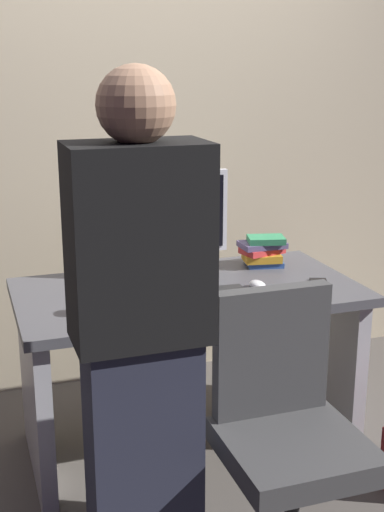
{
  "coord_description": "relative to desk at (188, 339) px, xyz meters",
  "views": [
    {
      "loc": [
        -0.86,
        -2.58,
        1.64
      ],
      "look_at": [
        0.0,
        -0.05,
        0.89
      ],
      "focal_mm": 48.47,
      "sensor_mm": 36.0,
      "label": 1
    }
  ],
  "objects": [
    {
      "name": "cup_near_keyboard",
      "position": [
        -0.42,
        -0.19,
        0.28
      ],
      "size": [
        0.08,
        0.08,
        0.1
      ],
      "primitive_type": "cylinder",
      "color": "#D84C3F",
      "rests_on": "desk"
    },
    {
      "name": "cell_phone",
      "position": [
        0.54,
        -0.14,
        0.23
      ],
      "size": [
        0.12,
        0.16,
        0.01
      ],
      "primitive_type": "cube",
      "rotation": [
        0.0,
        0.0,
        -0.35
      ],
      "color": "black",
      "rests_on": "desk"
    },
    {
      "name": "ground_plane",
      "position": [
        0.0,
        0.0,
        -0.51
      ],
      "size": [
        9.0,
        9.0,
        0.0
      ],
      "primitive_type": "plane",
      "color": "#4C4742"
    },
    {
      "name": "desk",
      "position": [
        0.0,
        0.0,
        0.0
      ],
      "size": [
        1.41,
        0.75,
        0.74
      ],
      "color": "#4C4C51",
      "rests_on": "ground"
    },
    {
      "name": "office_chair",
      "position": [
        0.07,
        -0.8,
        -0.08
      ],
      "size": [
        0.52,
        0.52,
        0.94
      ],
      "color": "black",
      "rests_on": "ground"
    },
    {
      "name": "mouse",
      "position": [
        0.27,
        -0.11,
        0.25
      ],
      "size": [
        0.06,
        0.1,
        0.03
      ],
      "primitive_type": "ellipsoid",
      "color": "white",
      "rests_on": "desk"
    },
    {
      "name": "wall_back",
      "position": [
        0.0,
        0.85,
        0.99
      ],
      "size": [
        6.4,
        0.1,
        3.0
      ],
      "primitive_type": "cube",
      "color": "tan",
      "rests_on": "ground"
    },
    {
      "name": "person_at_desk",
      "position": [
        -0.39,
        -0.73,
        0.33
      ],
      "size": [
        0.4,
        0.24,
        1.64
      ],
      "color": "#262838",
      "rests_on": "ground"
    },
    {
      "name": "book_stack",
      "position": [
        0.43,
        0.19,
        0.3
      ],
      "size": [
        0.21,
        0.17,
        0.14
      ],
      "color": "#3359A5",
      "rests_on": "desk"
    },
    {
      "name": "keyboard",
      "position": [
        -0.02,
        -0.13,
        0.24
      ],
      "size": [
        0.44,
        0.16,
        0.02
      ],
      "primitive_type": "cube",
      "rotation": [
        0.0,
        0.0,
        -0.06
      ],
      "color": "#262626",
      "rests_on": "desk"
    },
    {
      "name": "monitor",
      "position": [
        -0.03,
        0.2,
        0.49
      ],
      "size": [
        0.54,
        0.15,
        0.46
      ],
      "color": "silver",
      "rests_on": "desk"
    }
  ]
}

